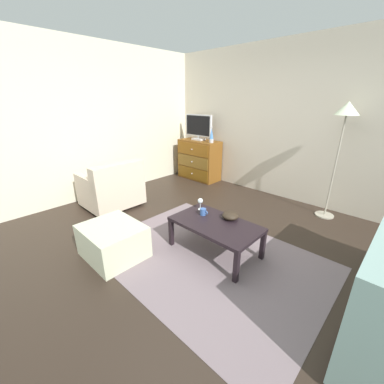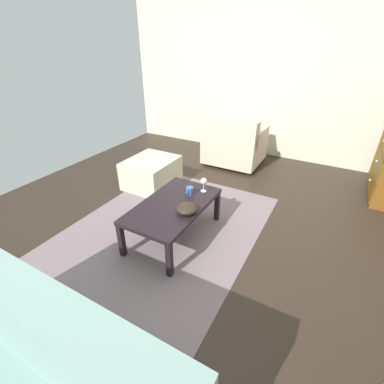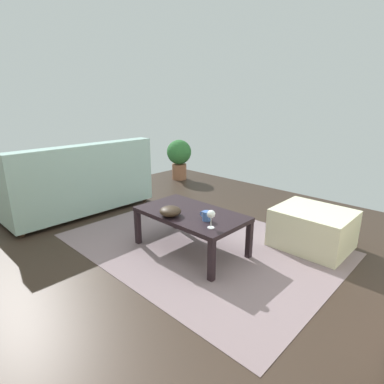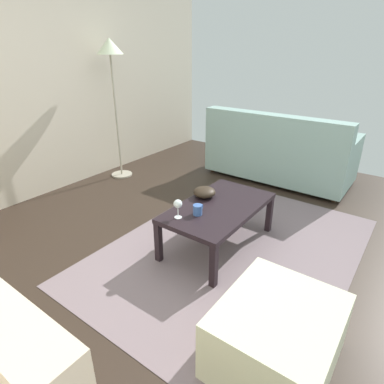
{
  "view_description": "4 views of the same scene",
  "coord_description": "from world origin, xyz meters",
  "px_view_note": "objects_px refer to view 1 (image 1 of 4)",
  "views": [
    {
      "loc": [
        1.72,
        -2.05,
        1.76
      ],
      "look_at": [
        -0.1,
        -0.14,
        0.74
      ],
      "focal_mm": 22.51,
      "sensor_mm": 36.0,
      "label": 1
    },
    {
      "loc": [
        2.08,
        1.23,
        1.82
      ],
      "look_at": [
        0.1,
        0.12,
        0.54
      ],
      "focal_mm": 25.21,
      "sensor_mm": 36.0,
      "label": 2
    },
    {
      "loc": [
        -1.73,
        1.94,
        1.45
      ],
      "look_at": [
        0.14,
        -0.01,
        0.62
      ],
      "focal_mm": 28.99,
      "sensor_mm": 36.0,
      "label": 3
    },
    {
      "loc": [
        -1.94,
        -1.32,
        1.65
      ],
      "look_at": [
        -0.02,
        0.09,
        0.56
      ],
      "focal_mm": 30.13,
      "sensor_mm": 36.0,
      "label": 4
    }
  ],
  "objects_px": {
    "coffee_table": "(215,226)",
    "standing_lamp": "(345,120)",
    "tv": "(199,127)",
    "armchair": "(112,188)",
    "bowl_decorative": "(230,216)",
    "ottoman": "(113,241)",
    "dresser": "(199,160)",
    "mug": "(203,212)",
    "lava_lamp": "(212,136)",
    "wine_glass": "(200,201)"
  },
  "relations": [
    {
      "from": "dresser",
      "to": "lava_lamp",
      "type": "xyz_separation_m",
      "value": [
        0.38,
        -0.04,
        0.59
      ]
    },
    {
      "from": "wine_glass",
      "to": "armchair",
      "type": "distance_m",
      "value": 1.77
    },
    {
      "from": "lava_lamp",
      "to": "bowl_decorative",
      "type": "xyz_separation_m",
      "value": [
        1.8,
        -1.8,
        -0.59
      ]
    },
    {
      "from": "bowl_decorative",
      "to": "ottoman",
      "type": "height_order",
      "value": "bowl_decorative"
    },
    {
      "from": "wine_glass",
      "to": "bowl_decorative",
      "type": "relative_size",
      "value": 0.79
    },
    {
      "from": "mug",
      "to": "lava_lamp",
      "type": "bearing_deg",
      "value": 127.4
    },
    {
      "from": "armchair",
      "to": "ottoman",
      "type": "relative_size",
      "value": 1.25
    },
    {
      "from": "tv",
      "to": "armchair",
      "type": "xyz_separation_m",
      "value": [
        0.06,
        -2.23,
        -0.85
      ]
    },
    {
      "from": "coffee_table",
      "to": "ottoman",
      "type": "xyz_separation_m",
      "value": [
        -0.82,
        -0.89,
        -0.16
      ]
    },
    {
      "from": "lava_lamp",
      "to": "armchair",
      "type": "height_order",
      "value": "lava_lamp"
    },
    {
      "from": "wine_glass",
      "to": "mug",
      "type": "xyz_separation_m",
      "value": [
        0.14,
        -0.1,
        -0.07
      ]
    },
    {
      "from": "lava_lamp",
      "to": "mug",
      "type": "distance_m",
      "value": 2.52
    },
    {
      "from": "coffee_table",
      "to": "mug",
      "type": "relative_size",
      "value": 9.15
    },
    {
      "from": "lava_lamp",
      "to": "ottoman",
      "type": "bearing_deg",
      "value": -72.6
    },
    {
      "from": "dresser",
      "to": "armchair",
      "type": "bearing_deg",
      "value": -89.83
    },
    {
      "from": "dresser",
      "to": "coffee_table",
      "type": "height_order",
      "value": "dresser"
    },
    {
      "from": "tv",
      "to": "mug",
      "type": "xyz_separation_m",
      "value": [
        1.92,
        -2.01,
        -0.74
      ]
    },
    {
      "from": "coffee_table",
      "to": "bowl_decorative",
      "type": "xyz_separation_m",
      "value": [
        0.07,
        0.2,
        0.09
      ]
    },
    {
      "from": "dresser",
      "to": "mug",
      "type": "height_order",
      "value": "dresser"
    },
    {
      "from": "dresser",
      "to": "mug",
      "type": "distance_m",
      "value": 2.73
    },
    {
      "from": "lava_lamp",
      "to": "ottoman",
      "type": "distance_m",
      "value": 3.14
    },
    {
      "from": "dresser",
      "to": "tv",
      "type": "xyz_separation_m",
      "value": [
        -0.05,
        0.02,
        0.74
      ]
    },
    {
      "from": "dresser",
      "to": "mug",
      "type": "bearing_deg",
      "value": -46.73
    },
    {
      "from": "tv",
      "to": "armchair",
      "type": "bearing_deg",
      "value": -88.56
    },
    {
      "from": "mug",
      "to": "armchair",
      "type": "height_order",
      "value": "armchair"
    },
    {
      "from": "dresser",
      "to": "bowl_decorative",
      "type": "distance_m",
      "value": 2.86
    },
    {
      "from": "wine_glass",
      "to": "standing_lamp",
      "type": "distance_m",
      "value": 2.33
    },
    {
      "from": "lava_lamp",
      "to": "coffee_table",
      "type": "xyz_separation_m",
      "value": [
        1.73,
        -2.0,
        -0.68
      ]
    },
    {
      "from": "bowl_decorative",
      "to": "ottoman",
      "type": "distance_m",
      "value": 1.43
    },
    {
      "from": "lava_lamp",
      "to": "dresser",
      "type": "bearing_deg",
      "value": 173.56
    },
    {
      "from": "coffee_table",
      "to": "dresser",
      "type": "bearing_deg",
      "value": 135.98
    },
    {
      "from": "tv",
      "to": "coffee_table",
      "type": "bearing_deg",
      "value": -43.69
    },
    {
      "from": "mug",
      "to": "ottoman",
      "type": "xyz_separation_m",
      "value": [
        -0.58,
        -0.95,
        -0.25
      ]
    },
    {
      "from": "coffee_table",
      "to": "mug",
      "type": "bearing_deg",
      "value": 167.53
    },
    {
      "from": "tv",
      "to": "lava_lamp",
      "type": "distance_m",
      "value": 0.46
    },
    {
      "from": "tv",
      "to": "mug",
      "type": "bearing_deg",
      "value": -46.32
    },
    {
      "from": "ottoman",
      "to": "mug",
      "type": "bearing_deg",
      "value": 58.45
    },
    {
      "from": "bowl_decorative",
      "to": "tv",
      "type": "bearing_deg",
      "value": 140.1
    },
    {
      "from": "coffee_table",
      "to": "standing_lamp",
      "type": "height_order",
      "value": "standing_lamp"
    },
    {
      "from": "coffee_table",
      "to": "armchair",
      "type": "height_order",
      "value": "armchair"
    },
    {
      "from": "standing_lamp",
      "to": "dresser",
      "type": "bearing_deg",
      "value": 179.0
    },
    {
      "from": "coffee_table",
      "to": "standing_lamp",
      "type": "relative_size",
      "value": 0.6
    },
    {
      "from": "tv",
      "to": "mug",
      "type": "height_order",
      "value": "tv"
    },
    {
      "from": "wine_glass",
      "to": "armchair",
      "type": "height_order",
      "value": "armchair"
    },
    {
      "from": "mug",
      "to": "armchair",
      "type": "relative_size",
      "value": 0.13
    },
    {
      "from": "lava_lamp",
      "to": "standing_lamp",
      "type": "height_order",
      "value": "standing_lamp"
    },
    {
      "from": "mug",
      "to": "standing_lamp",
      "type": "height_order",
      "value": "standing_lamp"
    },
    {
      "from": "tv",
      "to": "armchair",
      "type": "relative_size",
      "value": 0.83
    },
    {
      "from": "dresser",
      "to": "tv",
      "type": "distance_m",
      "value": 0.74
    },
    {
      "from": "mug",
      "to": "bowl_decorative",
      "type": "distance_m",
      "value": 0.34
    }
  ]
}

